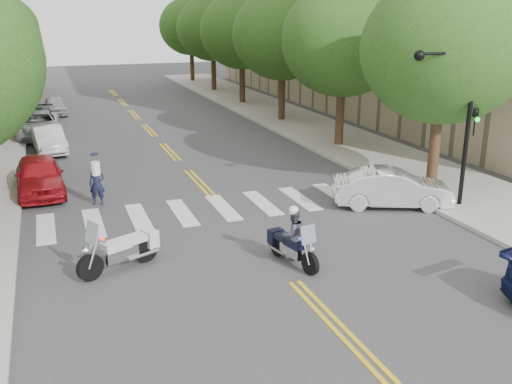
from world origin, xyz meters
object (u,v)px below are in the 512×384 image
motorcycle_police (292,238)px  motorcycle_parked (125,249)px  convertible (392,188)px  officer_standing (97,184)px

motorcycle_police → motorcycle_parked: motorcycle_police is taller
motorcycle_parked → convertible: bearing=-103.4°
motorcycle_police → motorcycle_parked: size_ratio=0.90×
officer_standing → convertible: (10.20, -4.00, -0.09)m
officer_standing → convertible: 10.96m
motorcycle_police → officer_standing: size_ratio=1.36×
convertible → officer_standing: bearing=91.5°
motorcycle_police → convertible: (5.51, 3.37, -0.08)m
convertible → motorcycle_police: bearing=144.4°
motorcycle_parked → convertible: 10.21m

